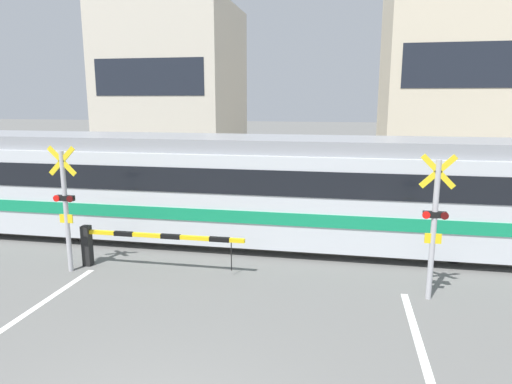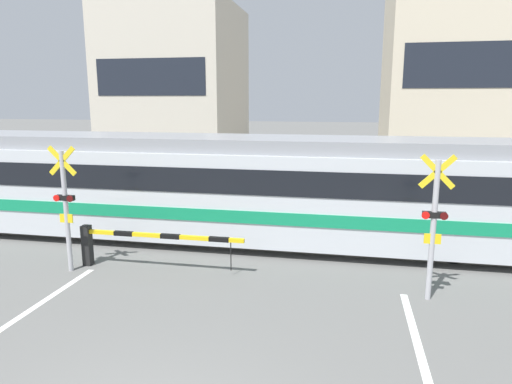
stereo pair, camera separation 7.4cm
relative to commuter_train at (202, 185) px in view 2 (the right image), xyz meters
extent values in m
cube|color=#5B564C|center=(1.71, -0.72, -1.55)|extent=(50.00, 0.10, 0.08)
cube|color=#5B564C|center=(1.71, 0.72, -1.55)|extent=(50.00, 0.10, 0.08)
cube|color=silver|center=(0.00, 0.00, -0.18)|extent=(21.47, 2.61, 2.38)
cube|color=gray|center=(0.00, 0.00, 1.19)|extent=(21.25, 2.29, 0.36)
cube|color=#148C59|center=(0.00, 0.00, -0.53)|extent=(21.49, 2.66, 0.32)
cube|color=black|center=(0.00, 0.00, 0.36)|extent=(20.61, 2.64, 0.64)
cylinder|color=black|center=(-6.65, 0.72, -1.21)|extent=(0.76, 0.12, 0.76)
cylinder|color=black|center=(6.66, -0.72, -1.21)|extent=(0.76, 0.12, 0.76)
cylinder|color=black|center=(6.66, 0.72, -1.21)|extent=(0.76, 0.12, 0.76)
cube|color=black|center=(-2.10, -2.59, -1.10)|extent=(0.20, 0.20, 1.00)
cube|color=yellow|center=(-0.15, -2.59, -0.74)|extent=(3.91, 0.09, 0.09)
cube|color=black|center=(-1.12, -2.59, -0.74)|extent=(0.47, 0.10, 0.10)
cube|color=black|center=(0.05, -2.59, -0.74)|extent=(0.47, 0.10, 0.10)
cube|color=black|center=(1.22, -2.59, -0.74)|extent=(0.47, 0.10, 0.10)
cylinder|color=black|center=(1.50, -2.59, -1.13)|extent=(0.02, 0.02, 0.68)
cube|color=black|center=(5.51, 3.31, -1.10)|extent=(0.20, 0.20, 1.00)
cube|color=yellow|center=(3.56, 3.31, -0.74)|extent=(3.91, 0.09, 0.09)
cube|color=black|center=(4.53, 3.31, -0.74)|extent=(0.47, 0.10, 0.10)
cube|color=black|center=(3.36, 3.31, -0.74)|extent=(0.47, 0.10, 0.10)
cube|color=black|center=(2.19, 3.31, -0.74)|extent=(0.47, 0.10, 0.10)
cylinder|color=black|center=(1.92, 3.31, -1.13)|extent=(0.02, 0.02, 0.68)
cylinder|color=#B2B2B7|center=(-2.30, -3.01, -0.18)|extent=(0.11, 0.11, 2.84)
cube|color=yellow|center=(-2.30, -3.01, 1.02)|extent=(0.68, 0.04, 0.68)
cube|color=yellow|center=(-2.30, -3.01, 1.02)|extent=(0.68, 0.04, 0.68)
cube|color=black|center=(-2.30, -3.01, 0.17)|extent=(0.44, 0.12, 0.12)
cylinder|color=red|center=(-2.47, -3.09, 0.17)|extent=(0.15, 0.03, 0.15)
cylinder|color=#4C0C0C|center=(-2.13, -3.09, 0.17)|extent=(0.15, 0.03, 0.15)
cube|color=yellow|center=(-2.30, -3.03, -0.32)|extent=(0.32, 0.03, 0.20)
cylinder|color=#B2B2B7|center=(5.71, -3.01, -0.18)|extent=(0.11, 0.11, 2.84)
cube|color=yellow|center=(5.71, -3.01, 1.02)|extent=(0.68, 0.04, 0.68)
cube|color=yellow|center=(5.71, -3.01, 1.02)|extent=(0.68, 0.04, 0.68)
cube|color=black|center=(5.71, -3.01, 0.17)|extent=(0.44, 0.12, 0.12)
cylinder|color=red|center=(5.54, -3.09, 0.17)|extent=(0.15, 0.03, 0.15)
cylinder|color=#4C0C0C|center=(5.88, -3.09, 0.17)|extent=(0.15, 0.03, 0.15)
cube|color=yellow|center=(5.71, -3.03, -0.32)|extent=(0.32, 0.03, 0.20)
cylinder|color=#23232D|center=(2.32, 6.14, -1.20)|extent=(0.13, 0.13, 0.78)
cylinder|color=#23232D|center=(2.46, 6.14, -1.20)|extent=(0.13, 0.13, 0.78)
cube|color=#386647|center=(2.39, 6.14, -0.50)|extent=(0.38, 0.22, 0.62)
sphere|color=#997056|center=(2.39, 6.14, -0.08)|extent=(0.21, 0.21, 0.21)
cube|color=beige|center=(-5.94, 13.83, 3.03)|extent=(6.97, 7.47, 9.25)
cube|color=#1E232D|center=(-5.94, 10.08, 3.49)|extent=(5.86, 0.03, 1.85)
cube|color=beige|center=(8.93, 13.83, 3.37)|extent=(6.13, 7.47, 9.94)
cube|color=#1E232D|center=(8.93, 10.08, 3.87)|extent=(5.15, 0.03, 1.99)
camera|label=1|loc=(3.92, -12.16, 2.37)|focal=32.00mm
camera|label=2|loc=(3.99, -12.15, 2.37)|focal=32.00mm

